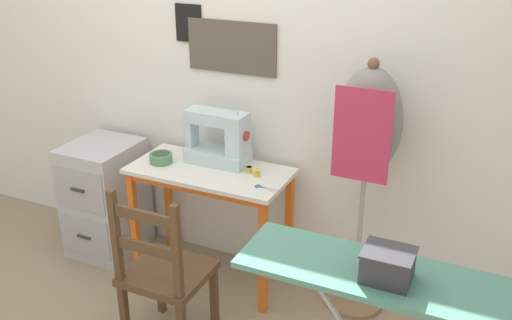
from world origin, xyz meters
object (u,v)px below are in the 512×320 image
fabric_bowl (161,158)px  thread_spool_mid_table (257,173)px  scissors (262,187)px  filing_cabinet (106,198)px  thread_spool_near_machine (249,170)px  wooden_chair (164,274)px  sewing_machine (221,140)px  ironing_board (380,285)px  dress_form (368,136)px  storage_box (388,265)px

fabric_bowl → thread_spool_mid_table: size_ratio=3.17×
scissors → filing_cabinet: 1.21m
thread_spool_near_machine → wooden_chair: size_ratio=0.05×
thread_spool_mid_table → wooden_chair: wooden_chair is taller
sewing_machine → thread_spool_near_machine: (0.21, -0.05, -0.13)m
fabric_bowl → ironing_board: bearing=-27.9°
sewing_machine → thread_spool_near_machine: 0.25m
dress_form → thread_spool_mid_table: bearing=-172.8°
sewing_machine → ironing_board: bearing=-38.5°
sewing_machine → thread_spool_near_machine: size_ratio=8.91×
scissors → dress_form: (0.50, 0.19, 0.31)m
fabric_bowl → scissors: 0.68m
fabric_bowl → filing_cabinet: 0.61m
filing_cabinet → sewing_machine: bearing=7.7°
ironing_board → dress_form: bearing=108.5°
wooden_chair → filing_cabinet: (-0.86, 0.61, -0.05)m
thread_spool_near_machine → thread_spool_mid_table: (0.06, -0.03, 0.00)m
sewing_machine → thread_spool_near_machine: bearing=-14.0°
wooden_chair → scissors: bearing=60.3°
scissors → wooden_chair: wooden_chair is taller
filing_cabinet → thread_spool_near_machine: bearing=3.3°
thread_spool_mid_table → thread_spool_near_machine: bearing=156.9°
fabric_bowl → wooden_chair: size_ratio=0.15×
filing_cabinet → dress_form: dress_form is taller
sewing_machine → wooden_chair: (0.06, -0.72, -0.45)m
fabric_bowl → thread_spool_near_machine: bearing=9.4°
thread_spool_near_machine → wooden_chair: wooden_chair is taller
thread_spool_mid_table → dress_form: (0.58, 0.07, 0.29)m
fabric_bowl → wooden_chair: wooden_chair is taller
storage_box → fabric_bowl: bearing=151.6°
thread_spool_mid_table → wooden_chair: (-0.21, -0.64, -0.33)m
sewing_machine → fabric_bowl: sewing_machine is taller
fabric_bowl → thread_spool_near_machine: (0.53, 0.09, -0.01)m
scissors → ironing_board: (0.80, -0.72, 0.09)m
scissors → storage_box: 1.14m
scissors → filing_cabinet: (-1.15, 0.09, -0.35)m
thread_spool_mid_table → wooden_chair: size_ratio=0.05×
sewing_machine → wooden_chair: sewing_machine is taller
scissors → wooden_chair: size_ratio=0.14×
sewing_machine → fabric_bowl: bearing=-156.8°
wooden_chair → storage_box: (1.12, -0.23, 0.51)m
thread_spool_mid_table → sewing_machine: bearing=163.9°
ironing_board → filing_cabinet: bearing=157.5°
fabric_bowl → ironing_board: (1.48, -0.78, 0.06)m
filing_cabinet → dress_form: (1.65, 0.11, 0.66)m
sewing_machine → thread_spool_mid_table: 0.30m
thread_spool_near_machine → thread_spool_mid_table: 0.07m
dress_form → thread_spool_near_machine: bearing=-175.7°
scissors → storage_box: (0.83, -0.76, 0.20)m
thread_spool_near_machine → storage_box: (0.97, -0.90, 0.19)m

